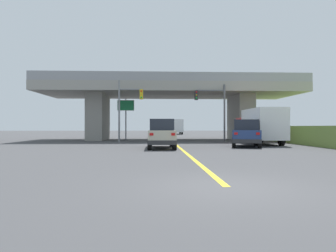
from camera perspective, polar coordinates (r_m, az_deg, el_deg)
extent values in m
plane|color=#424244|center=(34.84, 0.40, -2.61)|extent=(160.00, 160.00, 0.00)
cube|color=gray|center=(35.05, 0.40, 6.60)|extent=(28.60, 9.40, 0.98)
cube|color=gray|center=(35.36, -12.99, 1.58)|extent=(1.79, 5.64, 5.12)
cube|color=gray|center=(36.19, 13.48, 1.55)|extent=(1.79, 5.64, 5.12)
cube|color=gray|center=(30.69, 0.85, 9.34)|extent=(28.60, 0.20, 0.90)
cube|color=gray|center=(39.68, 0.06, 7.18)|extent=(28.60, 0.20, 0.90)
cube|color=yellow|center=(19.88, 2.65, -4.46)|extent=(0.20, 24.58, 0.01)
cube|color=#B7B29E|center=(21.27, -1.24, -2.00)|extent=(1.81, 4.66, 0.90)
cube|color=#1E232D|center=(20.91, -1.22, 0.24)|extent=(1.59, 2.56, 0.76)
cube|color=#2D2D30|center=(19.01, -1.08, -3.16)|extent=(1.84, 0.20, 0.28)
cube|color=red|center=(18.91, -3.13, -1.57)|extent=(0.24, 0.06, 0.16)
cube|color=red|center=(18.95, 0.97, -1.56)|extent=(0.24, 0.06, 0.16)
cylinder|color=black|center=(23.07, -3.34, -2.97)|extent=(0.26, 0.72, 0.72)
cylinder|color=black|center=(23.10, 0.65, -2.97)|extent=(0.26, 0.72, 0.72)
cylinder|color=black|center=(19.51, -3.49, -3.49)|extent=(0.26, 0.72, 0.72)
cylinder|color=black|center=(19.55, 1.24, -3.49)|extent=(0.26, 0.72, 0.72)
cube|color=navy|center=(23.62, 14.43, -1.81)|extent=(2.99, 4.62, 0.90)
cube|color=#1E232D|center=(23.29, 14.45, 0.21)|extent=(2.27, 2.71, 0.76)
cube|color=#2D2D30|center=(21.56, 14.62, -2.80)|extent=(1.97, 0.71, 0.28)
cube|color=red|center=(21.45, 12.67, -1.39)|extent=(0.25, 0.12, 0.16)
cube|color=red|center=(21.51, 16.57, -1.39)|extent=(0.25, 0.12, 0.16)
cylinder|color=black|center=(25.20, 12.31, -2.73)|extent=(0.44, 0.76, 0.72)
cylinder|color=black|center=(25.26, 16.29, -2.72)|extent=(0.44, 0.76, 0.72)
cylinder|color=black|center=(22.05, 12.29, -3.10)|extent=(0.44, 0.76, 0.72)
cylinder|color=black|center=(22.11, 16.84, -3.09)|extent=(0.44, 0.76, 0.72)
cube|color=red|center=(29.63, 15.24, -0.33)|extent=(2.20, 2.00, 1.90)
cube|color=white|center=(26.38, 17.53, 0.35)|extent=(2.31, 4.87, 2.55)
cube|color=#197F4C|center=(26.39, 17.53, -1.03)|extent=(2.33, 4.78, 0.24)
cylinder|color=black|center=(29.36, 13.38, -2.19)|extent=(0.30, 0.90, 0.90)
cylinder|color=black|center=(29.97, 17.07, -2.14)|extent=(0.30, 0.90, 0.90)
cylinder|color=black|center=(24.92, 16.33, -2.55)|extent=(0.30, 0.90, 0.90)
cylinder|color=black|center=(25.64, 20.57, -2.48)|extent=(0.30, 0.90, 0.90)
cube|color=slate|center=(46.03, -1.80, -1.00)|extent=(1.90, 4.43, 0.90)
cube|color=#1E232D|center=(45.69, -1.80, 0.04)|extent=(1.67, 2.44, 0.76)
cube|color=#2D2D30|center=(43.87, -1.76, -1.45)|extent=(1.94, 0.20, 0.28)
cube|color=red|center=(43.79, -2.70, -0.76)|extent=(0.24, 0.06, 0.16)
cube|color=red|center=(43.81, -0.83, -0.76)|extent=(0.24, 0.06, 0.16)
cylinder|color=black|center=(47.70, -2.85, -1.51)|extent=(0.26, 0.72, 0.72)
cylinder|color=black|center=(47.72, -0.81, -1.51)|extent=(0.26, 0.72, 0.72)
cylinder|color=black|center=(44.37, -2.87, -1.61)|extent=(0.26, 0.72, 0.72)
cylinder|color=black|center=(44.40, -0.68, -1.61)|extent=(0.26, 0.72, 0.72)
cylinder|color=#56595E|center=(30.76, 10.58, 2.40)|extent=(0.18, 0.18, 5.73)
cylinder|color=#56595E|center=(30.65, 7.98, 6.64)|extent=(2.83, 0.12, 0.12)
cube|color=#232326|center=(30.37, 5.33, 5.79)|extent=(0.32, 0.26, 0.96)
sphere|color=red|center=(30.26, 5.37, 6.38)|extent=(0.16, 0.16, 0.16)
sphere|color=gold|center=(30.22, 5.37, 5.82)|extent=(0.16, 0.16, 0.16)
sphere|color=green|center=(30.20, 5.37, 5.25)|extent=(0.16, 0.16, 0.16)
cylinder|color=slate|center=(29.43, -9.18, 2.76)|extent=(0.18, 0.18, 5.98)
cylinder|color=slate|center=(29.50, -7.11, 6.87)|extent=(2.12, 0.12, 0.12)
cube|color=gold|center=(29.39, -5.04, 5.96)|extent=(0.32, 0.26, 0.96)
sphere|color=red|center=(29.27, -5.05, 6.57)|extent=(0.16, 0.16, 0.16)
sphere|color=gold|center=(29.24, -5.05, 5.99)|extent=(0.16, 0.16, 0.16)
sphere|color=green|center=(29.21, -5.05, 5.40)|extent=(0.16, 0.16, 0.16)
cylinder|color=slate|center=(32.93, -7.94, 1.19)|extent=(0.14, 0.14, 4.53)
cube|color=#146638|center=(32.94, -7.95, 3.87)|extent=(1.73, 0.08, 1.06)
cube|color=white|center=(32.93, -7.95, 3.87)|extent=(1.81, 0.04, 1.14)
cube|color=silver|center=(64.20, 1.39, -0.23)|extent=(2.20, 2.00, 1.90)
cube|color=silver|center=(60.56, 1.62, 0.04)|extent=(2.31, 5.30, 2.48)
cube|color=#B26619|center=(60.56, 1.62, -0.55)|extent=(2.33, 5.20, 0.24)
cylinder|color=black|center=(64.15, 0.50, -1.08)|extent=(0.30, 0.90, 0.90)
cylinder|color=black|center=(64.28, 2.28, -1.08)|extent=(0.30, 0.90, 0.90)
cylinder|color=black|center=(59.18, 0.75, -1.16)|extent=(0.30, 0.90, 0.90)
cylinder|color=black|center=(59.33, 2.68, -1.15)|extent=(0.30, 0.90, 0.90)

